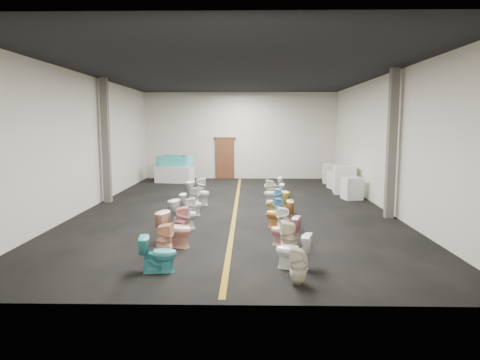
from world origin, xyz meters
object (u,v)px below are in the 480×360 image
(toilet_left_8, at_px, (199,193))
(toilet_right_4, at_px, (284,221))
(toilet_left_6, at_px, (191,204))
(toilet_left_9, at_px, (200,189))
(toilet_right_11, at_px, (273,186))
(appliance_crate_b, at_px, (344,180))
(appliance_crate_a, at_px, (352,188))
(toilet_right_0, at_px, (298,266))
(toilet_left_2, at_px, (175,229))
(toilet_left_4, at_px, (184,214))
(toilet_left_7, at_px, (194,198))
(toilet_right_10, at_px, (271,189))
(toilet_left_1, at_px, (164,241))
(toilet_right_2, at_px, (289,239))
(toilet_left_5, at_px, (190,209))
(toilet_right_3, at_px, (285,231))
(display_table, at_px, (175,174))
(toilet_left_0, at_px, (158,254))
(appliance_crate_c, at_px, (337,180))
(toilet_right_9, at_px, (274,194))
(toilet_right_7, at_px, (277,202))
(toilet_right_5, at_px, (280,214))
(toilet_right_8, at_px, (279,198))
(toilet_left_3, at_px, (182,222))
(toilet_right_1, at_px, (293,251))
(appliance_crate_d, at_px, (330,174))
(toilet_right_6, at_px, (279,209))

(toilet_left_8, bearing_deg, toilet_right_4, -131.31)
(toilet_left_6, xyz_separation_m, toilet_left_9, (-0.03, 2.75, 0.08))
(toilet_right_11, bearing_deg, appliance_crate_b, 112.68)
(appliance_crate_a, bearing_deg, toilet_right_0, -109.15)
(appliance_crate_a, height_order, toilet_left_2, appliance_crate_a)
(toilet_left_4, distance_m, toilet_left_7, 2.68)
(appliance_crate_b, bearing_deg, toilet_right_10, -155.14)
(toilet_left_1, distance_m, toilet_right_2, 2.69)
(toilet_right_10, bearing_deg, toilet_left_5, -35.65)
(toilet_left_8, bearing_deg, appliance_crate_a, -62.36)
(toilet_left_5, distance_m, toilet_right_3, 3.58)
(display_table, xyz_separation_m, toilet_left_0, (1.89, -12.87, -0.03))
(display_table, relative_size, appliance_crate_c, 2.20)
(toilet_right_9, bearing_deg, toilet_right_0, 5.09)
(toilet_right_10, height_order, toilet_right_11, toilet_right_11)
(toilet_right_7, bearing_deg, toilet_right_0, -11.44)
(toilet_left_8, distance_m, toilet_right_0, 8.06)
(appliance_crate_b, height_order, toilet_right_5, appliance_crate_b)
(toilet_left_2, height_order, toilet_right_10, toilet_left_2)
(toilet_left_2, bearing_deg, display_table, 26.94)
(toilet_right_5, bearing_deg, toilet_left_9, -147.52)
(toilet_left_4, bearing_deg, toilet_left_6, 20.04)
(toilet_left_9, height_order, toilet_right_3, toilet_left_9)
(toilet_right_8, bearing_deg, toilet_left_5, -60.41)
(appliance_crate_b, height_order, toilet_left_6, appliance_crate_b)
(toilet_left_5, relative_size, toilet_left_6, 1.06)
(toilet_left_3, relative_size, toilet_right_10, 1.08)
(toilet_right_3, relative_size, toilet_right_10, 0.94)
(appliance_crate_c, bearing_deg, toilet_right_8, -122.96)
(toilet_left_0, bearing_deg, toilet_right_0, -109.67)
(appliance_crate_a, bearing_deg, toilet_right_5, -124.28)
(toilet_left_4, distance_m, toilet_right_1, 4.24)
(toilet_left_3, bearing_deg, toilet_right_3, -102.95)
(appliance_crate_d, height_order, toilet_right_6, appliance_crate_d)
(toilet_right_5, distance_m, toilet_right_9, 3.54)
(appliance_crate_b, distance_m, toilet_right_5, 6.67)
(toilet_left_5, bearing_deg, toilet_left_2, -177.90)
(appliance_crate_c, bearing_deg, appliance_crate_a, -90.00)
(appliance_crate_d, xyz_separation_m, toilet_right_8, (-2.92, -6.25, -0.13))
(appliance_crate_a, distance_m, toilet_right_9, 3.20)
(appliance_crate_c, distance_m, toilet_right_1, 11.16)
(appliance_crate_a, xyz_separation_m, toilet_right_2, (-3.09, -7.20, -0.03))
(toilet_left_3, xyz_separation_m, toilet_right_7, (2.61, 3.00, -0.05))
(toilet_right_7, bearing_deg, display_table, -159.23)
(appliance_crate_a, xyz_separation_m, toilet_left_7, (-5.81, -2.02, -0.05))
(toilet_left_5, height_order, toilet_right_9, toilet_right_9)
(toilet_left_5, height_order, toilet_right_2, toilet_right_2)
(toilet_left_5, height_order, toilet_right_7, toilet_left_5)
(toilet_left_9, xyz_separation_m, toilet_right_3, (2.71, -6.09, -0.07))
(toilet_left_1, bearing_deg, toilet_left_5, 2.66)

